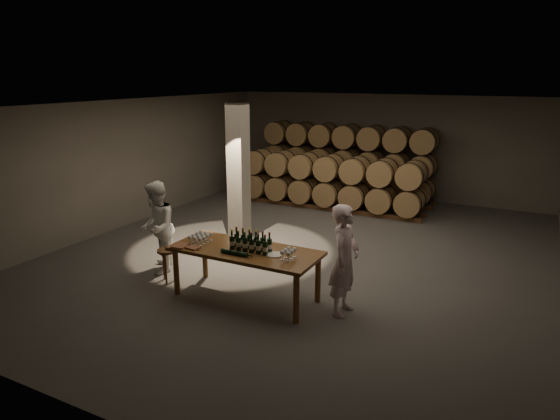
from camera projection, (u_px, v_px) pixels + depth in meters
The scene contains 15 objects.
room at pixel (239, 173), 11.48m from camera, with size 12.00×12.00×12.00m.
tasting_table at pixel (245, 255), 8.59m from camera, with size 2.60×1.10×0.90m.
barrel_stack_back at pixel (347, 160), 15.50m from camera, with size 5.48×0.95×2.31m.
barrel_stack_front at pixel (330, 180), 14.40m from camera, with size 5.48×0.95×1.57m.
bottle_cluster at pixel (251, 244), 8.46m from camera, with size 0.74×0.24×0.35m.
lying_bottles at pixel (235, 253), 8.27m from camera, with size 0.60×0.08×0.08m.
glass_cluster_left at pixel (200, 236), 8.89m from camera, with size 0.30×0.41×0.16m.
glass_cluster_right at pixel (288, 251), 8.11m from camera, with size 0.19×0.30×0.16m.
plate at pixel (274, 255), 8.29m from camera, with size 0.29×0.29×0.02m, color white.
notebook_near at pixel (193, 248), 8.60m from camera, with size 0.23×0.18×0.03m, color brown.
notebook_corner at pixel (181, 245), 8.71m from camera, with size 0.24×0.30×0.03m, color brown.
pen at pixel (195, 250), 8.52m from camera, with size 0.01×0.01×0.16m, color black.
stool at pixel (167, 255), 9.35m from camera, with size 0.38×0.38×0.63m.
person_man at pixel (344, 260), 8.01m from camera, with size 0.67×0.44×1.84m, color white.
person_woman at pixel (157, 227), 9.73m from camera, with size 0.89×0.69×1.82m, color white.
Camera 1 is at (4.24, -9.40, 3.82)m, focal length 32.00 mm.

